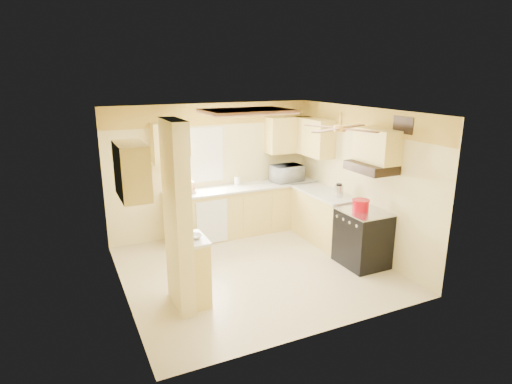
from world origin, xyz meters
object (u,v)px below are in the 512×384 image
kettle (339,191)px  microwave (287,173)px  dutch_oven (361,205)px  stove (362,238)px  bowl (195,237)px

kettle → microwave: bearing=101.8°
microwave → dutch_oven: bearing=90.8°
stove → kettle: size_ratio=3.87×
microwave → bowl: (-2.59, -2.16, -0.14)m
bowl → dutch_oven: dutch_oven is taller
stove → bowl: bearing=-179.5°
stove → kettle: 0.98m
stove → bowl: size_ratio=4.77×
bowl → kettle: (2.87, 0.80, 0.09)m
bowl → dutch_oven: 2.76m
microwave → bowl: size_ratio=3.10×
bowl → kettle: size_ratio=0.81×
microwave → dutch_oven: microwave is taller
stove → bowl: 2.85m
kettle → bowl: bearing=-164.4°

